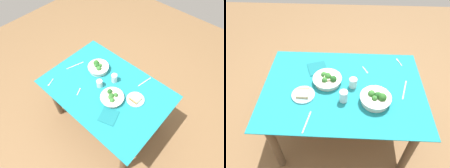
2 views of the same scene
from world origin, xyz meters
The scene contains 12 objects.
ground_plane centered at (0.00, 0.00, 0.00)m, with size 6.00×6.00×0.00m, color brown.
dining_table centered at (0.00, 0.00, 0.60)m, with size 1.33×0.92×0.71m.
broccoli_bowl_far centered at (-0.25, 0.14, 0.75)m, with size 0.24×0.24×0.10m.
broccoli_bowl_near centered at (0.13, -0.06, 0.75)m, with size 0.24×0.24×0.09m.
bread_side_plate centered at (0.32, 0.10, 0.73)m, with size 0.19×0.19×0.04m.
water_glass_center centered at (-0.01, 0.13, 0.76)m, with size 0.06×0.06×0.10m, color silver.
water_glass_side centered at (-0.08, -0.02, 0.76)m, with size 0.07×0.07×0.08m, color silver.
fork_by_far_bowl centered at (-0.19, -0.22, 0.72)m, with size 0.05×0.09×0.00m.
fork_by_near_bowl centered at (-0.51, -0.35, 0.72)m, with size 0.05×0.10×0.00m.
table_knife_left centered at (-0.50, 0.00, 0.72)m, with size 0.21×0.01×0.00m, color #B7B7BC.
table_knife_right centered at (0.25, 0.35, 0.72)m, with size 0.19×0.01×0.00m, color #B7B7BC.
napkin_folded_upper centered at (0.24, -0.22, 0.72)m, with size 0.16×0.17×0.01m, color #156870.
Camera 2 is at (-0.01, 1.16, 1.97)m, focal length 33.27 mm.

